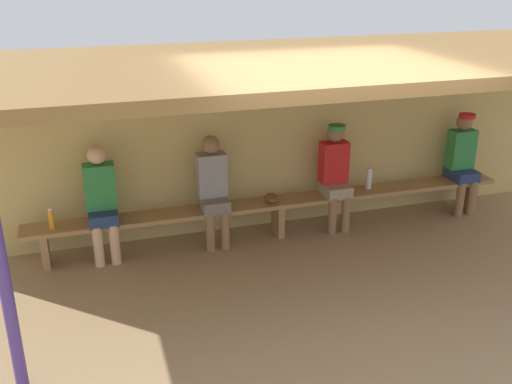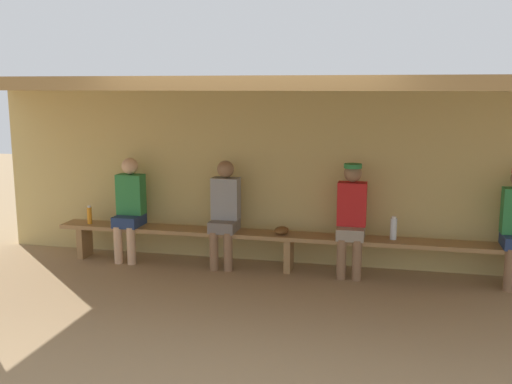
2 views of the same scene
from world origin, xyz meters
name	(u,v)px [view 1 (image 1 of 2)]	position (x,y,z in m)	size (l,w,h in m)	color
ground_plane	(327,297)	(0.00, 0.00, 0.00)	(24.00, 24.00, 0.00)	#9E7F59
back_wall	(267,140)	(0.00, 2.00, 1.10)	(8.00, 0.20, 2.20)	tan
dugout_roof	(309,64)	(0.00, 0.70, 2.26)	(8.00, 2.80, 0.12)	olive
support_post	(2,269)	(-2.90, -0.55, 1.10)	(0.10, 0.10, 2.20)	#4C388C
bench	(278,206)	(0.00, 1.55, 0.39)	(6.00, 0.36, 0.46)	#9E7547
player_in_blue	(213,187)	(-0.81, 1.55, 0.73)	(0.34, 0.42, 1.34)	slate
player_rightmost	(462,158)	(2.59, 1.55, 0.75)	(0.34, 0.42, 1.34)	navy
player_in_white	(335,172)	(0.75, 1.55, 0.75)	(0.34, 0.42, 1.34)	gray
player_middle	(101,199)	(-2.09, 1.55, 0.73)	(0.34, 0.42, 1.34)	navy
water_bottle_orange	(51,219)	(-2.64, 1.51, 0.58)	(0.06, 0.06, 0.24)	orange
water_bottle_green	(369,179)	(1.24, 1.59, 0.59)	(0.08, 0.08, 0.28)	silver
baseball_glove_tan	(272,198)	(-0.09, 1.54, 0.51)	(0.24, 0.17, 0.09)	brown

